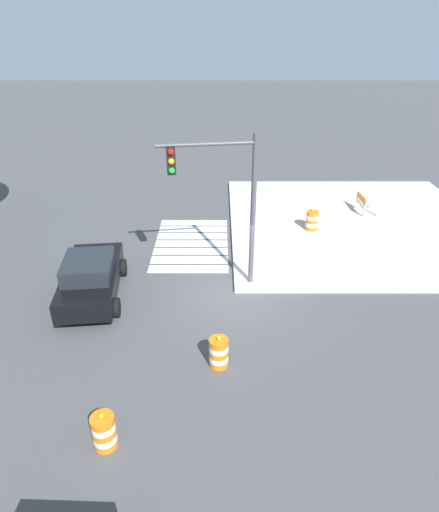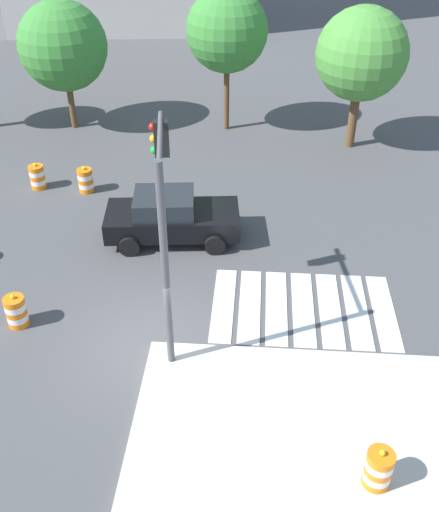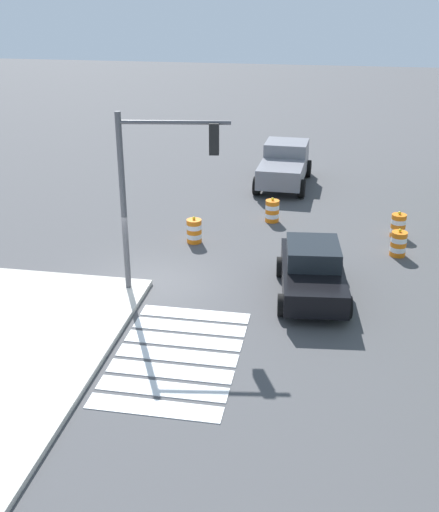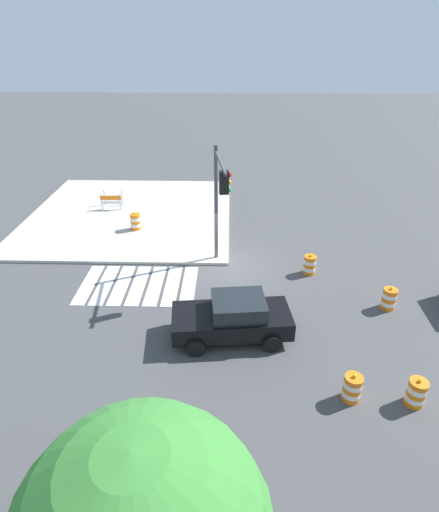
# 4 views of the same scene
# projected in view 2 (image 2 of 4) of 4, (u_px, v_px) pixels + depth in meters

# --- Properties ---
(ground_plane) EXTENTS (120.00, 120.00, 0.00)m
(ground_plane) POSITION_uv_depth(u_px,v_px,m) (152.00, 346.00, 15.28)
(ground_plane) COLOR #474749
(crosswalk_stripes) EXTENTS (5.10, 3.20, 0.02)m
(crosswalk_stripes) POSITION_uv_depth(u_px,v_px,m) (303.00, 308.00, 16.50)
(crosswalk_stripes) COLOR silver
(crosswalk_stripes) RESTS_ON ground
(sports_car) EXTENTS (4.47, 2.48, 1.63)m
(sports_car) POSITION_uv_depth(u_px,v_px,m) (171.00, 217.00, 18.95)
(sports_car) COLOR black
(sports_car) RESTS_ON ground
(traffic_barrel_near_corner) EXTENTS (0.56, 0.56, 1.02)m
(traffic_barrel_near_corner) POSITION_uv_depth(u_px,v_px,m) (16.00, 311.00, 15.71)
(traffic_barrel_near_corner) COLOR orange
(traffic_barrel_near_corner) RESTS_ON ground
(traffic_barrel_crosswalk_end) EXTENTS (0.56, 0.56, 1.02)m
(traffic_barrel_crosswalk_end) POSITION_uv_depth(u_px,v_px,m) (86.00, 180.00, 21.73)
(traffic_barrel_crosswalk_end) COLOR orange
(traffic_barrel_crosswalk_end) RESTS_ON ground
(traffic_barrel_median_near) EXTENTS (0.56, 0.56, 1.02)m
(traffic_barrel_median_near) POSITION_uv_depth(u_px,v_px,m) (37.00, 177.00, 21.95)
(traffic_barrel_median_near) COLOR orange
(traffic_barrel_median_near) RESTS_ON ground
(traffic_barrel_on_sidewalk) EXTENTS (0.56, 0.56, 1.02)m
(traffic_barrel_on_sidewalk) POSITION_uv_depth(u_px,v_px,m) (378.00, 469.00, 11.62)
(traffic_barrel_on_sidewalk) COLOR orange
(traffic_barrel_on_sidewalk) RESTS_ON sidewalk_corner
(traffic_light_pole) EXTENTS (0.77, 3.27, 5.50)m
(traffic_light_pole) POSITION_uv_depth(u_px,v_px,m) (163.00, 207.00, 13.41)
(traffic_light_pole) COLOR #4C4C51
(traffic_light_pole) RESTS_ON sidewalk_corner
(street_tree_streetside_near) EXTENTS (3.42, 3.42, 6.02)m
(street_tree_streetside_near) POSITION_uv_depth(u_px,v_px,m) (227.00, 31.00, 24.25)
(street_tree_streetside_near) COLOR brown
(street_tree_streetside_near) RESTS_ON ground
(street_tree_streetside_mid) EXTENTS (3.77, 3.77, 5.52)m
(street_tree_streetside_mid) POSITION_uv_depth(u_px,v_px,m) (63.00, 46.00, 24.78)
(street_tree_streetside_mid) COLOR brown
(street_tree_streetside_mid) RESTS_ON ground
(street_tree_streetside_far) EXTENTS (3.65, 3.65, 5.72)m
(street_tree_streetside_far) POSITION_uv_depth(u_px,v_px,m) (362.00, 55.00, 23.00)
(street_tree_streetside_far) COLOR brown
(street_tree_streetside_far) RESTS_ON ground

